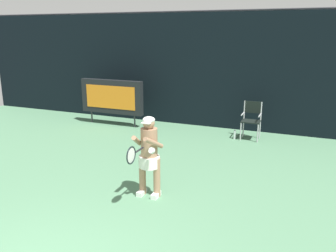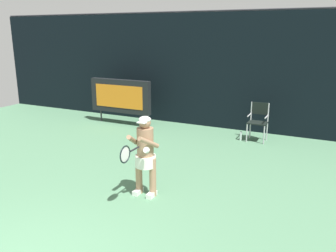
% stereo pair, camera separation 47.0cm
% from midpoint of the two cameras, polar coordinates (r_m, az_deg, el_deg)
% --- Properties ---
extents(backdrop_screen, '(18.00, 0.12, 3.66)m').
position_cam_midpoint_polar(backdrop_screen, '(11.29, 9.72, 8.72)').
color(backdrop_screen, black).
rests_on(backdrop_screen, ground).
extents(scoreboard, '(2.20, 0.21, 1.50)m').
position_cam_midpoint_polar(scoreboard, '(11.75, -6.59, 4.81)').
color(scoreboard, black).
rests_on(scoreboard, ground).
extents(umpire_chair, '(0.52, 0.44, 1.08)m').
position_cam_midpoint_polar(umpire_chair, '(10.30, 15.70, 1.03)').
color(umpire_chair, '#B7B7BC').
rests_on(umpire_chair, ground).
extents(water_bottle, '(0.07, 0.07, 0.27)m').
position_cam_midpoint_polar(water_bottle, '(10.32, 13.00, -1.62)').
color(water_bottle, silver).
rests_on(water_bottle, ground).
extents(tennis_player, '(0.53, 0.61, 1.54)m').
position_cam_midpoint_polar(tennis_player, '(6.52, -1.67, -4.32)').
color(tennis_player, white).
rests_on(tennis_player, ground).
extents(tennis_racket, '(0.03, 0.60, 0.31)m').
position_cam_midpoint_polar(tennis_racket, '(6.03, -4.64, -4.58)').
color(tennis_racket, black).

